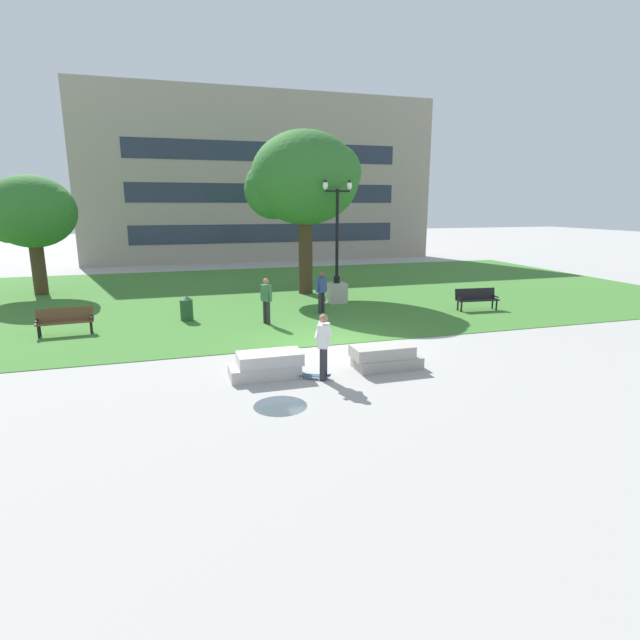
{
  "coord_description": "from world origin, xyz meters",
  "views": [
    {
      "loc": [
        -4.85,
        -14.47,
        4.37
      ],
      "look_at": [
        -0.88,
        -1.4,
        1.2
      ],
      "focal_mm": 28.0,
      "sensor_mm": 36.0,
      "label": 1
    }
  ],
  "objects_px": {
    "concrete_block_center": "(267,365)",
    "lamp_post_left": "(337,279)",
    "concrete_block_left": "(385,357)",
    "park_bench_near_right": "(65,319)",
    "person_bystander_far_lawn": "(266,298)",
    "skateboard": "(311,375)",
    "person_bystander_near_lawn": "(322,290)",
    "park_bench_near_left": "(476,298)",
    "person_skateboarder": "(324,343)",
    "trash_bin": "(187,308)"
  },
  "relations": [
    {
      "from": "lamp_post_left",
      "to": "trash_bin",
      "type": "bearing_deg",
      "value": -165.8
    },
    {
      "from": "park_bench_near_left",
      "to": "park_bench_near_right",
      "type": "bearing_deg",
      "value": 177.9
    },
    {
      "from": "concrete_block_left",
      "to": "person_skateboarder",
      "type": "xyz_separation_m",
      "value": [
        -1.87,
        -0.38,
        0.67
      ]
    },
    {
      "from": "concrete_block_center",
      "to": "park_bench_near_left",
      "type": "relative_size",
      "value": 1.02
    },
    {
      "from": "park_bench_near_right",
      "to": "trash_bin",
      "type": "xyz_separation_m",
      "value": [
        4.07,
        0.98,
        -0.04
      ]
    },
    {
      "from": "person_bystander_near_lawn",
      "to": "concrete_block_left",
      "type": "bearing_deg",
      "value": -93.29
    },
    {
      "from": "concrete_block_center",
      "to": "lamp_post_left",
      "type": "distance_m",
      "value": 10.19
    },
    {
      "from": "concrete_block_center",
      "to": "person_bystander_far_lawn",
      "type": "bearing_deg",
      "value": 79.04
    },
    {
      "from": "park_bench_near_right",
      "to": "park_bench_near_left",
      "type": "bearing_deg",
      "value": -2.1
    },
    {
      "from": "park_bench_near_left",
      "to": "person_skateboarder",
      "type": "bearing_deg",
      "value": -144.21
    },
    {
      "from": "skateboard",
      "to": "person_skateboarder",
      "type": "bearing_deg",
      "value": -24.69
    },
    {
      "from": "lamp_post_left",
      "to": "person_bystander_far_lawn",
      "type": "relative_size",
      "value": 3.16
    },
    {
      "from": "concrete_block_center",
      "to": "person_skateboarder",
      "type": "bearing_deg",
      "value": -25.61
    },
    {
      "from": "skateboard",
      "to": "person_bystander_far_lawn",
      "type": "height_order",
      "value": "person_bystander_far_lawn"
    },
    {
      "from": "concrete_block_center",
      "to": "lamp_post_left",
      "type": "xyz_separation_m",
      "value": [
        4.93,
        8.88,
        0.8
      ]
    },
    {
      "from": "concrete_block_left",
      "to": "park_bench_near_right",
      "type": "xyz_separation_m",
      "value": [
        -9.0,
        6.48,
        0.23
      ]
    },
    {
      "from": "park_bench_near_left",
      "to": "lamp_post_left",
      "type": "height_order",
      "value": "lamp_post_left"
    },
    {
      "from": "concrete_block_left",
      "to": "skateboard",
      "type": "bearing_deg",
      "value": -173.6
    },
    {
      "from": "person_bystander_far_lawn",
      "to": "person_bystander_near_lawn",
      "type": "bearing_deg",
      "value": 25.75
    },
    {
      "from": "person_skateboarder",
      "to": "trash_bin",
      "type": "relative_size",
      "value": 1.78
    },
    {
      "from": "concrete_block_left",
      "to": "lamp_post_left",
      "type": "distance_m",
      "value": 9.34
    },
    {
      "from": "person_skateboarder",
      "to": "park_bench_near_left",
      "type": "height_order",
      "value": "person_skateboarder"
    },
    {
      "from": "park_bench_near_left",
      "to": "park_bench_near_right",
      "type": "xyz_separation_m",
      "value": [
        -15.84,
        0.58,
        0.0
      ]
    },
    {
      "from": "concrete_block_left",
      "to": "park_bench_near_left",
      "type": "xyz_separation_m",
      "value": [
        6.84,
        5.9,
        0.23
      ]
    },
    {
      "from": "skateboard",
      "to": "person_bystander_near_lawn",
      "type": "bearing_deg",
      "value": 70.97
    },
    {
      "from": "person_bystander_near_lawn",
      "to": "person_bystander_far_lawn",
      "type": "distance_m",
      "value": 2.79
    },
    {
      "from": "concrete_block_center",
      "to": "skateboard",
      "type": "relative_size",
      "value": 1.87
    },
    {
      "from": "park_bench_near_right",
      "to": "skateboard",
      "type": "bearing_deg",
      "value": -44.52
    },
    {
      "from": "skateboard",
      "to": "park_bench_near_left",
      "type": "height_order",
      "value": "park_bench_near_left"
    },
    {
      "from": "concrete_block_center",
      "to": "skateboard",
      "type": "height_order",
      "value": "concrete_block_center"
    },
    {
      "from": "lamp_post_left",
      "to": "person_bystander_far_lawn",
      "type": "distance_m",
      "value": 4.94
    },
    {
      "from": "person_bystander_far_lawn",
      "to": "person_skateboarder",
      "type": "bearing_deg",
      "value": -87.94
    },
    {
      "from": "person_skateboarder",
      "to": "skateboard",
      "type": "xyz_separation_m",
      "value": [
        -0.29,
        0.13,
        -0.89
      ]
    },
    {
      "from": "person_skateboarder",
      "to": "lamp_post_left",
      "type": "distance_m",
      "value": 10.18
    },
    {
      "from": "park_bench_near_right",
      "to": "lamp_post_left",
      "type": "xyz_separation_m",
      "value": [
        10.72,
        2.66,
        0.57
      ]
    },
    {
      "from": "park_bench_near_left",
      "to": "person_bystander_near_lawn",
      "type": "xyz_separation_m",
      "value": [
        -6.42,
        1.32,
        0.44
      ]
    },
    {
      "from": "trash_bin",
      "to": "person_bystander_far_lawn",
      "type": "xyz_separation_m",
      "value": [
        2.83,
        -1.45,
        0.48
      ]
    },
    {
      "from": "lamp_post_left",
      "to": "person_bystander_near_lawn",
      "type": "xyz_separation_m",
      "value": [
        -1.31,
        -1.92,
        -0.12
      ]
    },
    {
      "from": "concrete_block_center",
      "to": "concrete_block_left",
      "type": "bearing_deg",
      "value": -4.75
    },
    {
      "from": "lamp_post_left",
      "to": "trash_bin",
      "type": "relative_size",
      "value": 5.64
    },
    {
      "from": "concrete_block_center",
      "to": "concrete_block_left",
      "type": "xyz_separation_m",
      "value": [
        3.21,
        -0.27,
        0.0
      ]
    },
    {
      "from": "park_bench_near_right",
      "to": "person_bystander_far_lawn",
      "type": "relative_size",
      "value": 1.07
    },
    {
      "from": "concrete_block_center",
      "to": "park_bench_near_left",
      "type": "bearing_deg",
      "value": 29.27
    },
    {
      "from": "trash_bin",
      "to": "skateboard",
      "type": "bearing_deg",
      "value": -70.2
    },
    {
      "from": "concrete_block_left",
      "to": "trash_bin",
      "type": "bearing_deg",
      "value": 123.48
    },
    {
      "from": "concrete_block_center",
      "to": "trash_bin",
      "type": "distance_m",
      "value": 7.4
    },
    {
      "from": "trash_bin",
      "to": "park_bench_near_left",
      "type": "bearing_deg",
      "value": -7.54
    },
    {
      "from": "concrete_block_left",
      "to": "person_bystander_far_lawn",
      "type": "bearing_deg",
      "value": 109.24
    },
    {
      "from": "park_bench_near_left",
      "to": "park_bench_near_right",
      "type": "height_order",
      "value": "same"
    },
    {
      "from": "person_bystander_near_lawn",
      "to": "person_bystander_far_lawn",
      "type": "relative_size",
      "value": 1.0
    }
  ]
}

